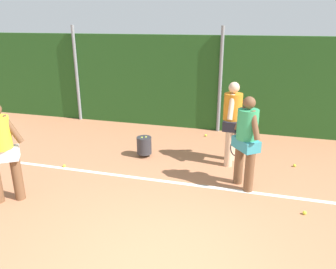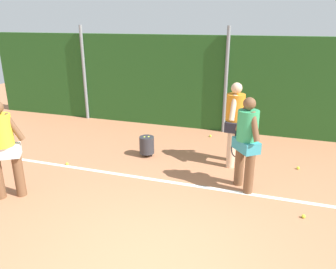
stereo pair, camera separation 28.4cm
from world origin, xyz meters
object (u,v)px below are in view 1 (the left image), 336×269
(player_midcourt, at_px, (246,138))
(tennis_ball_3, at_px, (295,165))
(player_foreground_near, at_px, (1,148))
(tennis_ball_4, at_px, (237,147))
(tennis_ball_0, at_px, (64,166))
(ball_hopper, at_px, (144,145))
(tennis_ball_5, at_px, (206,135))
(player_backcourt_far, at_px, (232,119))
(tennis_ball_1, at_px, (305,213))

(player_midcourt, bearing_deg, tennis_ball_3, -77.84)
(player_foreground_near, xyz_separation_m, tennis_ball_4, (3.90, 3.80, -1.01))
(tennis_ball_3, height_order, tennis_ball_4, same)
(tennis_ball_4, bearing_deg, tennis_ball_0, -148.84)
(tennis_ball_0, height_order, tennis_ball_4, same)
(player_foreground_near, xyz_separation_m, ball_hopper, (1.73, 2.65, -0.76))
(tennis_ball_0, relative_size, tennis_ball_5, 1.00)
(player_midcourt, height_order, tennis_ball_0, player_midcourt)
(player_backcourt_far, distance_m, tennis_ball_5, 2.15)
(tennis_ball_4, relative_size, tennis_ball_5, 1.00)
(player_foreground_near, relative_size, tennis_ball_0, 28.29)
(tennis_ball_3, bearing_deg, player_midcourt, -130.50)
(ball_hopper, bearing_deg, tennis_ball_4, 27.95)
(player_midcourt, xyz_separation_m, ball_hopper, (-2.43, 0.95, -0.75))
(player_foreground_near, height_order, player_backcourt_far, player_backcourt_far)
(tennis_ball_1, xyz_separation_m, tennis_ball_4, (-1.36, 2.85, 0.00))
(player_foreground_near, bearing_deg, player_midcourt, 169.15)
(tennis_ball_3, xyz_separation_m, tennis_ball_4, (-1.36, 0.81, 0.00))
(player_backcourt_far, relative_size, tennis_ball_5, 28.96)
(player_foreground_near, distance_m, ball_hopper, 3.25)
(player_foreground_near, height_order, tennis_ball_0, player_foreground_near)
(player_midcourt, distance_m, ball_hopper, 2.71)
(player_foreground_near, height_order, ball_hopper, player_foreground_near)
(player_midcourt, xyz_separation_m, tennis_ball_5, (-1.21, 2.82, -1.01))
(tennis_ball_3, bearing_deg, tennis_ball_1, -89.94)
(player_backcourt_far, relative_size, ball_hopper, 3.72)
(tennis_ball_1, relative_size, tennis_ball_3, 1.00)
(player_midcourt, bearing_deg, tennis_ball_1, -161.57)
(player_backcourt_far, xyz_separation_m, tennis_ball_5, (-0.84, 1.69, -1.04))
(player_foreground_near, height_order, tennis_ball_5, player_foreground_near)
(ball_hopper, xyz_separation_m, tennis_ball_1, (3.53, -1.70, -0.26))
(player_backcourt_far, xyz_separation_m, tennis_ball_3, (1.47, 0.15, -1.04))
(player_foreground_near, bearing_deg, player_backcourt_far, -176.31)
(ball_hopper, height_order, tennis_ball_3, ball_hopper)
(player_foreground_near, relative_size, tennis_ball_1, 28.29)
(player_midcourt, height_order, tennis_ball_3, player_midcourt)
(tennis_ball_1, xyz_separation_m, tennis_ball_5, (-2.31, 3.57, 0.00))
(tennis_ball_0, xyz_separation_m, tennis_ball_3, (5.08, 1.44, 0.00))
(tennis_ball_3, bearing_deg, ball_hopper, -174.55)
(player_foreground_near, bearing_deg, tennis_ball_5, -156.24)
(player_midcourt, relative_size, tennis_ball_5, 28.13)
(player_backcourt_far, height_order, tennis_ball_1, player_backcourt_far)
(player_midcourt, xyz_separation_m, tennis_ball_3, (1.10, 1.29, -1.01))
(player_midcourt, xyz_separation_m, tennis_ball_4, (-0.26, 2.10, -1.01))
(tennis_ball_5, bearing_deg, player_midcourt, -66.77)
(player_midcourt, relative_size, tennis_ball_3, 28.13)
(ball_hopper, bearing_deg, tennis_ball_3, 5.45)
(player_midcourt, xyz_separation_m, tennis_ball_0, (-3.99, -0.15, -1.01))
(tennis_ball_0, xyz_separation_m, tennis_ball_4, (3.73, 2.25, 0.00))
(tennis_ball_1, bearing_deg, player_foreground_near, -169.71)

